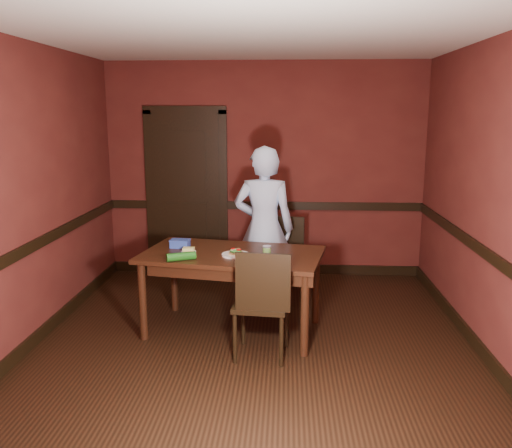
# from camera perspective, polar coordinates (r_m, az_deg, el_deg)

# --- Properties ---
(floor) EXTENTS (4.00, 4.50, 0.01)m
(floor) POSITION_cam_1_polar(r_m,az_deg,el_deg) (5.06, -0.23, -12.55)
(floor) COLOR black
(floor) RESTS_ON ground
(ceiling) EXTENTS (4.00, 4.50, 0.01)m
(ceiling) POSITION_cam_1_polar(r_m,az_deg,el_deg) (4.65, -0.26, 19.39)
(ceiling) COLOR beige
(ceiling) RESTS_ON ground
(wall_back) EXTENTS (4.00, 0.02, 2.70)m
(wall_back) POSITION_cam_1_polar(r_m,az_deg,el_deg) (6.90, 0.91, 5.67)
(wall_back) COLOR #551E19
(wall_back) RESTS_ON ground
(wall_front) EXTENTS (4.00, 0.02, 2.70)m
(wall_front) POSITION_cam_1_polar(r_m,az_deg,el_deg) (2.48, -3.46, -5.48)
(wall_front) COLOR #551E19
(wall_front) RESTS_ON ground
(wall_left) EXTENTS (0.02, 4.50, 2.70)m
(wall_left) POSITION_cam_1_polar(r_m,az_deg,el_deg) (5.19, -22.90, 2.71)
(wall_left) COLOR #551E19
(wall_left) RESTS_ON ground
(wall_right) EXTENTS (0.02, 4.50, 2.70)m
(wall_right) POSITION_cam_1_polar(r_m,az_deg,el_deg) (4.97, 23.48, 2.30)
(wall_right) COLOR #551E19
(wall_right) RESTS_ON ground
(dado_back) EXTENTS (4.00, 0.03, 0.10)m
(dado_back) POSITION_cam_1_polar(r_m,az_deg,el_deg) (6.94, 0.89, 1.96)
(dado_back) COLOR black
(dado_back) RESTS_ON ground
(dado_left) EXTENTS (0.03, 4.50, 0.10)m
(dado_left) POSITION_cam_1_polar(r_m,az_deg,el_deg) (5.27, -22.36, -2.12)
(dado_left) COLOR black
(dado_left) RESTS_ON ground
(dado_right) EXTENTS (0.03, 4.50, 0.10)m
(dado_right) POSITION_cam_1_polar(r_m,az_deg,el_deg) (5.05, 22.90, -2.74)
(dado_right) COLOR black
(dado_right) RESTS_ON ground
(baseboard_back) EXTENTS (4.00, 0.03, 0.12)m
(baseboard_back) POSITION_cam_1_polar(r_m,az_deg,el_deg) (7.14, 0.87, -4.70)
(baseboard_back) COLOR black
(baseboard_back) RESTS_ON ground
(baseboard_left) EXTENTS (0.03, 4.50, 0.12)m
(baseboard_left) POSITION_cam_1_polar(r_m,az_deg,el_deg) (5.52, -21.67, -10.63)
(baseboard_left) COLOR black
(baseboard_left) RESTS_ON ground
(baseboard_right) EXTENTS (0.03, 4.50, 0.12)m
(baseboard_right) POSITION_cam_1_polar(r_m,az_deg,el_deg) (5.31, 22.17, -11.56)
(baseboard_right) COLOR black
(baseboard_right) RESTS_ON ground
(door) EXTENTS (1.05, 0.07, 2.20)m
(door) POSITION_cam_1_polar(r_m,az_deg,el_deg) (7.01, -7.32, 3.54)
(door) COLOR black
(door) RESTS_ON ground
(dining_table) EXTENTS (1.80, 1.21, 0.78)m
(dining_table) POSITION_cam_1_polar(r_m,az_deg,el_deg) (5.22, -2.48, -7.16)
(dining_table) COLOR black
(dining_table) RESTS_ON floor
(chair_far) EXTENTS (0.50, 0.50, 0.92)m
(chair_far) POSITION_cam_1_polar(r_m,az_deg,el_deg) (6.06, 3.41, -3.81)
(chair_far) COLOR black
(chair_far) RESTS_ON floor
(chair_near) EXTENTS (0.50, 0.50, 0.97)m
(chair_near) POSITION_cam_1_polar(r_m,az_deg,el_deg) (4.68, 0.58, -8.20)
(chair_near) COLOR black
(chair_near) RESTS_ON floor
(person) EXTENTS (0.66, 0.46, 1.74)m
(person) POSITION_cam_1_polar(r_m,az_deg,el_deg) (5.72, 0.84, -0.48)
(person) COLOR #AAC2E3
(person) RESTS_ON floor
(sandwich_plate) EXTENTS (0.26, 0.26, 0.06)m
(sandwich_plate) POSITION_cam_1_polar(r_m,az_deg,el_deg) (5.00, -2.16, -3.14)
(sandwich_plate) COLOR white
(sandwich_plate) RESTS_ON dining_table
(sauce_jar) EXTENTS (0.08, 0.08, 0.09)m
(sauce_jar) POSITION_cam_1_polar(r_m,az_deg,el_deg) (4.98, 1.15, -2.84)
(sauce_jar) COLOR #618E3F
(sauce_jar) RESTS_ON dining_table
(cheese_saucer) EXTENTS (0.14, 0.14, 0.04)m
(cheese_saucer) POSITION_cam_1_polar(r_m,az_deg,el_deg) (5.16, -7.10, -2.76)
(cheese_saucer) COLOR white
(cheese_saucer) RESTS_ON dining_table
(food_tub) EXTENTS (0.20, 0.15, 0.08)m
(food_tub) POSITION_cam_1_polar(r_m,az_deg,el_deg) (5.34, -8.00, -2.04)
(food_tub) COLOR #324FB4
(food_tub) RESTS_ON dining_table
(wrapped_veg) EXTENTS (0.27, 0.18, 0.07)m
(wrapped_veg) POSITION_cam_1_polar(r_m,az_deg,el_deg) (4.88, -7.89, -3.41)
(wrapped_veg) COLOR #195414
(wrapped_veg) RESTS_ON dining_table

